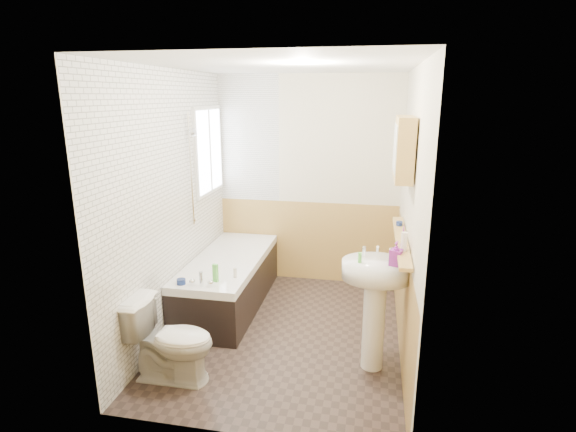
{
  "coord_description": "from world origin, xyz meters",
  "views": [
    {
      "loc": [
        0.78,
        -3.88,
        2.25
      ],
      "look_at": [
        0.0,
        0.15,
        1.15
      ],
      "focal_mm": 28.0,
      "sensor_mm": 36.0,
      "label": 1
    }
  ],
  "objects_px": {
    "toilet": "(171,340)",
    "pine_shelf": "(401,240)",
    "medicine_cabinet": "(404,149)",
    "bathtub": "(229,280)",
    "sink": "(375,293)"
  },
  "relations": [
    {
      "from": "pine_shelf",
      "to": "toilet",
      "type": "bearing_deg",
      "value": -155.81
    },
    {
      "from": "sink",
      "to": "medicine_cabinet",
      "type": "distance_m",
      "value": 1.21
    },
    {
      "from": "bathtub",
      "to": "toilet",
      "type": "bearing_deg",
      "value": -91.24
    },
    {
      "from": "medicine_cabinet",
      "to": "bathtub",
      "type": "bearing_deg",
      "value": 162.29
    },
    {
      "from": "bathtub",
      "to": "toilet",
      "type": "height_order",
      "value": "bathtub"
    },
    {
      "from": "bathtub",
      "to": "pine_shelf",
      "type": "height_order",
      "value": "pine_shelf"
    },
    {
      "from": "bathtub",
      "to": "medicine_cabinet",
      "type": "height_order",
      "value": "medicine_cabinet"
    },
    {
      "from": "toilet",
      "to": "medicine_cabinet",
      "type": "bearing_deg",
      "value": -65.21
    },
    {
      "from": "pine_shelf",
      "to": "medicine_cabinet",
      "type": "relative_size",
      "value": 2.48
    },
    {
      "from": "toilet",
      "to": "bathtub",
      "type": "bearing_deg",
      "value": -1.49
    },
    {
      "from": "toilet",
      "to": "pine_shelf",
      "type": "xyz_separation_m",
      "value": [
        1.8,
        0.81,
        0.71
      ]
    },
    {
      "from": "sink",
      "to": "pine_shelf",
      "type": "xyz_separation_m",
      "value": [
        0.2,
        0.33,
        0.36
      ]
    },
    {
      "from": "pine_shelf",
      "to": "sink",
      "type": "bearing_deg",
      "value": -121.08
    },
    {
      "from": "medicine_cabinet",
      "to": "sink",
      "type": "bearing_deg",
      "value": -116.13
    },
    {
      "from": "toilet",
      "to": "medicine_cabinet",
      "type": "distance_m",
      "value": 2.46
    }
  ]
}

